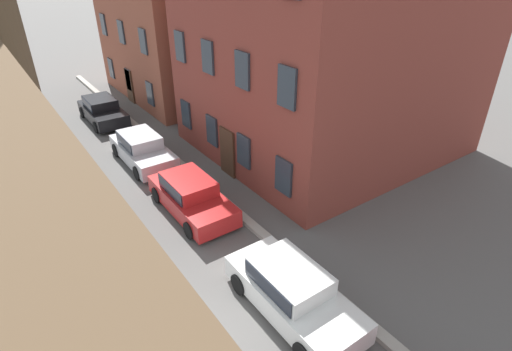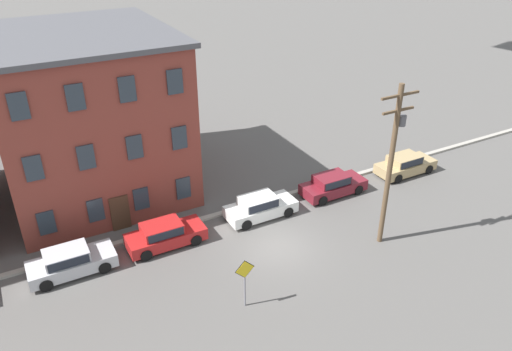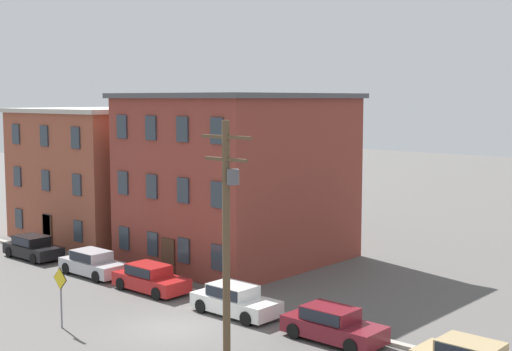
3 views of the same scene
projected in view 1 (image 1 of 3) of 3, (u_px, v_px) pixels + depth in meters
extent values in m
plane|color=#565451|center=(179.00, 346.00, 10.38)|extent=(200.00, 200.00, 0.00)
cube|color=#9E998E|center=(309.00, 274.00, 12.61)|extent=(56.00, 0.36, 0.16)
cube|color=brown|center=(205.00, 23.00, 28.10)|extent=(10.97, 11.86, 9.11)
cube|color=#2D3842|center=(111.00, 68.00, 29.16)|extent=(0.90, 0.10, 1.40)
cube|color=#2D3842|center=(103.00, 24.00, 27.67)|extent=(0.90, 0.10, 1.40)
cube|color=#2D3842|center=(129.00, 80.00, 26.56)|extent=(0.90, 0.10, 1.40)
cube|color=#2D3842|center=(121.00, 32.00, 25.08)|extent=(0.90, 0.10, 1.40)
cube|color=#2D3842|center=(150.00, 94.00, 23.97)|extent=(0.90, 0.10, 1.40)
cube|color=#2D3842|center=(143.00, 41.00, 22.48)|extent=(0.90, 0.10, 1.40)
cube|color=#472D1E|center=(130.00, 86.00, 26.77)|extent=(1.10, 0.10, 2.20)
cube|color=brown|center=(331.00, 46.00, 18.95)|extent=(10.63, 11.74, 10.13)
cube|color=#2D3842|center=(186.00, 114.00, 20.45)|extent=(0.90, 0.10, 1.40)
cube|color=#2D3842|center=(180.00, 46.00, 18.80)|extent=(0.90, 0.10, 1.40)
cube|color=#2D3842|center=(212.00, 131.00, 18.56)|extent=(0.90, 0.10, 1.40)
cube|color=#2D3842|center=(208.00, 57.00, 16.91)|extent=(0.90, 0.10, 1.40)
cube|color=#2D3842|center=(244.00, 151.00, 16.67)|extent=(0.90, 0.10, 1.40)
cube|color=#2D3842|center=(242.00, 70.00, 15.02)|extent=(0.90, 0.10, 1.40)
cube|color=#2D3842|center=(283.00, 177.00, 14.78)|extent=(0.90, 0.10, 1.40)
cube|color=#2D3842|center=(287.00, 87.00, 13.13)|extent=(0.90, 0.10, 1.40)
cube|color=#472D1E|center=(227.00, 152.00, 17.91)|extent=(1.10, 0.10, 2.20)
cube|color=black|center=(103.00, 113.00, 23.85)|extent=(4.40, 1.80, 0.70)
cube|color=black|center=(100.00, 102.00, 23.69)|extent=(2.20, 1.51, 0.55)
cube|color=#1E232D|center=(100.00, 102.00, 23.69)|extent=(2.02, 1.58, 0.48)
cylinder|color=black|center=(126.00, 121.00, 23.34)|extent=(0.66, 0.22, 0.66)
cylinder|color=black|center=(97.00, 127.00, 22.49)|extent=(0.66, 0.22, 0.66)
cylinder|color=black|center=(110.00, 107.00, 25.41)|extent=(0.66, 0.22, 0.66)
cylinder|color=black|center=(83.00, 112.00, 24.55)|extent=(0.66, 0.22, 0.66)
cube|color=#B7B7BC|center=(143.00, 153.00, 19.19)|extent=(4.40, 1.80, 0.70)
cube|color=#B7B7BC|center=(140.00, 139.00, 19.02)|extent=(2.20, 1.51, 0.55)
cube|color=#1E232D|center=(140.00, 139.00, 19.02)|extent=(2.02, 1.58, 0.48)
cylinder|color=black|center=(173.00, 163.00, 18.68)|extent=(0.66, 0.22, 0.66)
cylinder|color=black|center=(138.00, 173.00, 17.82)|extent=(0.66, 0.22, 0.66)
cylinder|color=black|center=(149.00, 142.00, 20.74)|extent=(0.66, 0.22, 0.66)
cylinder|color=black|center=(116.00, 150.00, 19.89)|extent=(0.66, 0.22, 0.66)
cube|color=#B21E1E|center=(192.00, 200.00, 15.53)|extent=(4.40, 1.80, 0.70)
cube|color=#B21E1E|center=(188.00, 184.00, 15.37)|extent=(2.20, 1.51, 0.55)
cube|color=#1E232D|center=(188.00, 184.00, 15.37)|extent=(2.02, 1.58, 0.48)
cylinder|color=black|center=(230.00, 214.00, 15.03)|extent=(0.66, 0.22, 0.66)
cylinder|color=black|center=(190.00, 230.00, 14.17)|extent=(0.66, 0.22, 0.66)
cylinder|color=black|center=(194.00, 183.00, 17.09)|extent=(0.66, 0.22, 0.66)
cylinder|color=black|center=(157.00, 195.00, 16.23)|extent=(0.66, 0.22, 0.66)
cube|color=silver|center=(293.00, 297.00, 11.18)|extent=(4.40, 1.80, 0.70)
cube|color=silver|center=(289.00, 276.00, 11.01)|extent=(2.20, 1.51, 0.55)
cube|color=#1E232D|center=(289.00, 276.00, 11.01)|extent=(2.02, 1.58, 0.48)
cylinder|color=black|center=(352.00, 321.00, 10.67)|extent=(0.66, 0.22, 0.66)
cylinder|color=black|center=(284.00, 262.00, 12.73)|extent=(0.66, 0.22, 0.66)
cylinder|color=black|center=(240.00, 284.00, 11.88)|extent=(0.66, 0.22, 0.66)
cylinder|color=slate|center=(1.00, 279.00, 10.71)|extent=(0.08, 0.08, 2.56)
cube|color=brown|center=(48.00, 285.00, 1.38)|extent=(2.00, 0.12, 0.12)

